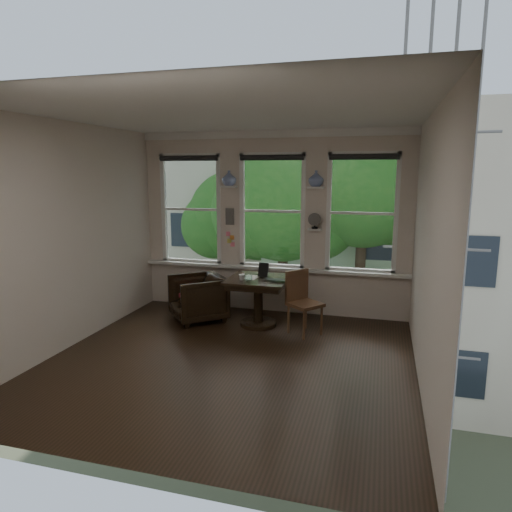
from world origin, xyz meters
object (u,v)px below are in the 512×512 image
(armchair_left, at_px, (198,298))
(laptop, at_px, (274,281))
(side_chair_right, at_px, (305,304))
(mug, at_px, (242,277))
(table, at_px, (258,302))

(armchair_left, bearing_deg, laptop, 42.14)
(side_chair_right, bearing_deg, armchair_left, 122.90)
(laptop, bearing_deg, side_chair_right, 6.19)
(armchair_left, height_order, mug, mug)
(side_chair_right, bearing_deg, mug, 128.37)
(table, height_order, side_chair_right, side_chair_right)
(laptop, bearing_deg, mug, -169.48)
(side_chair_right, distance_m, laptop, 0.56)
(table, distance_m, mug, 0.50)
(armchair_left, distance_m, mug, 0.91)
(armchair_left, relative_size, mug, 8.97)
(armchair_left, distance_m, side_chair_right, 1.76)
(side_chair_right, distance_m, mug, 1.02)
(table, relative_size, side_chair_right, 0.98)
(armchair_left, relative_size, laptop, 2.20)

